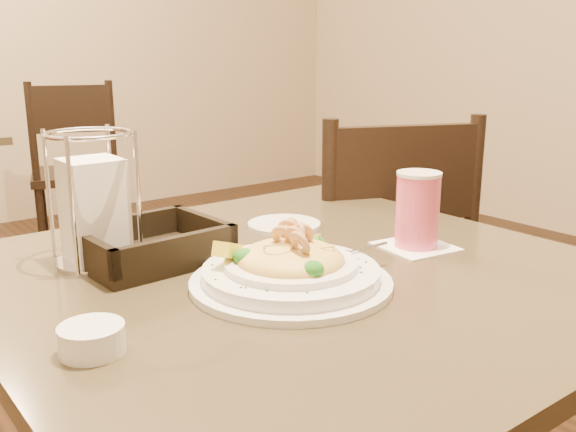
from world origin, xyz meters
TOP-DOWN VIEW (x-y plane):
  - main_table at (0.00, 0.00)m, footprint 0.90×0.90m
  - dining_chair_near at (0.56, 0.37)m, footprint 0.55×0.55m
  - dining_chair_far at (0.52, 2.44)m, footprint 0.53×0.53m
  - pasta_bowl at (-0.05, -0.05)m, footprint 0.32×0.29m
  - drink_glass at (0.23, -0.04)m, footprint 0.13×0.13m
  - bread_basket at (-0.16, 0.17)m, footprint 0.22×0.19m
  - napkin_caddy at (-0.23, 0.22)m, footprint 0.13×0.13m
  - side_plate at (0.13, 0.20)m, footprint 0.17×0.17m
  - butter_ramekin at (-0.35, -0.08)m, footprint 0.09×0.09m

SIDE VIEW (x-z plane):
  - dining_chair_near at x=0.56m, z-range 0.03..0.96m
  - dining_chair_far at x=0.52m, z-range 0.03..0.96m
  - main_table at x=0.00m, z-range 0.14..0.89m
  - side_plate at x=0.13m, z-range 0.75..0.76m
  - butter_ramekin at x=-0.35m, z-range 0.75..0.78m
  - bread_basket at x=-0.16m, z-range 0.74..0.80m
  - pasta_bowl at x=-0.05m, z-range 0.73..0.82m
  - drink_glass at x=0.23m, z-range 0.75..0.88m
  - napkin_caddy at x=-0.23m, z-range 0.73..0.94m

